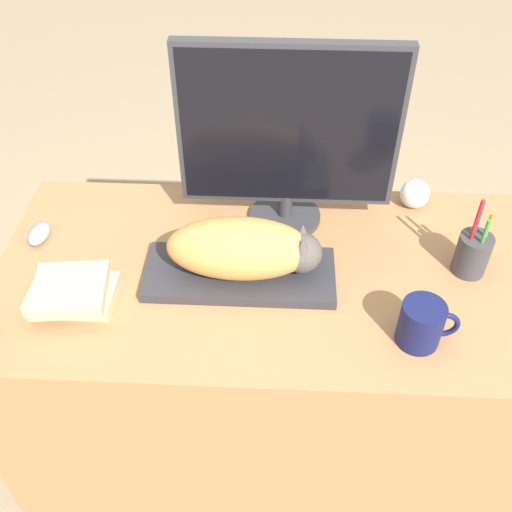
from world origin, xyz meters
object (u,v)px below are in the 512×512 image
computer_mouse (39,233)px  coffee_mug (422,324)px  monitor (288,134)px  baseball (415,194)px  book_stack (72,292)px  cat (246,249)px  pen_cup (473,253)px  keyboard (240,274)px

computer_mouse → coffee_mug: 0.95m
monitor → computer_mouse: size_ratio=5.73×
computer_mouse → coffee_mug: (0.90, -0.28, 0.04)m
computer_mouse → coffee_mug: size_ratio=0.72×
baseball → computer_mouse: bearing=-169.4°
baseball → book_stack: 0.90m
monitor → baseball: monitor is taller
monitor → baseball: bearing=12.4°
computer_mouse → baseball: bearing=10.6°
cat → pen_cup: size_ratio=1.66×
keyboard → book_stack: bearing=-165.9°
keyboard → coffee_mug: 0.43m
computer_mouse → cat: bearing=-12.6°
cat → monitor: (0.09, 0.22, 0.16)m
keyboard → pen_cup: size_ratio=2.08×
computer_mouse → book_stack: book_stack is taller
book_stack → baseball: bearing=25.7°
keyboard → baseball: size_ratio=5.69×
book_stack → pen_cup: bearing=9.1°
pen_cup → book_stack: pen_cup is taller
computer_mouse → keyboard: bearing=-13.0°
monitor → book_stack: size_ratio=2.71×
computer_mouse → baseball: size_ratio=1.17×
monitor → computer_mouse: monitor is taller
monitor → coffee_mug: (0.29, -0.39, -0.20)m
keyboard → coffee_mug: (0.39, -0.17, 0.04)m
monitor → pen_cup: (0.44, -0.17, -0.20)m
baseball → monitor: bearing=-167.6°
cat → monitor: bearing=68.9°
cat → monitor: 0.29m
coffee_mug → baseball: size_ratio=1.63×
cat → book_stack: size_ratio=1.83×
cat → book_stack: bearing=-166.4°
coffee_mug → pen_cup: 0.27m
computer_mouse → coffee_mug: coffee_mug is taller
keyboard → book_stack: book_stack is taller
coffee_mug → baseball: coffee_mug is taller
pen_cup → monitor: bearing=158.7°
computer_mouse → pen_cup: (1.05, -0.07, 0.04)m
keyboard → cat: 0.08m
book_stack → monitor: bearing=33.8°
monitor → book_stack: 0.61m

